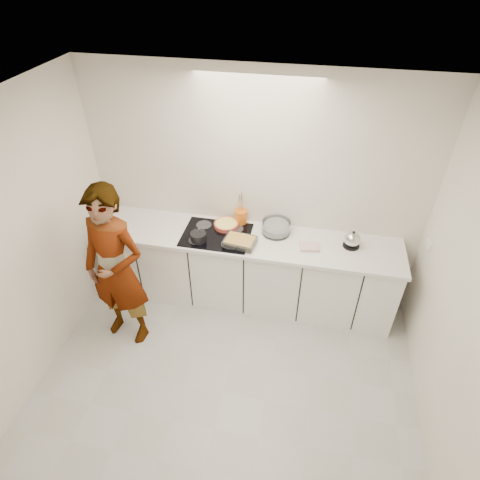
% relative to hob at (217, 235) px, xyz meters
% --- Properties ---
extents(floor, '(3.60, 3.20, 0.00)m').
position_rel_hob_xyz_m(floor, '(0.35, -1.26, -0.92)').
color(floor, '#B7B7B5').
rests_on(floor, ground).
extents(ceiling, '(3.60, 3.20, 0.00)m').
position_rel_hob_xyz_m(ceiling, '(0.35, -1.26, 1.68)').
color(ceiling, white).
rests_on(ceiling, wall_back).
extents(wall_back, '(3.60, 0.00, 2.60)m').
position_rel_hob_xyz_m(wall_back, '(0.35, 0.34, 0.38)').
color(wall_back, white).
rests_on(wall_back, ground).
extents(wall_left, '(0.00, 3.20, 2.60)m').
position_rel_hob_xyz_m(wall_left, '(-1.45, -1.26, 0.38)').
color(wall_left, white).
rests_on(wall_left, ground).
extents(wall_right, '(0.02, 3.20, 2.60)m').
position_rel_hob_xyz_m(wall_right, '(2.15, -1.24, 0.38)').
color(wall_right, white).
rests_on(wall_right, ground).
extents(base_cabinets, '(3.20, 0.58, 0.87)m').
position_rel_hob_xyz_m(base_cabinets, '(0.35, 0.02, -0.48)').
color(base_cabinets, white).
rests_on(base_cabinets, floor).
extents(countertop, '(3.24, 0.64, 0.04)m').
position_rel_hob_xyz_m(countertop, '(0.35, 0.02, -0.03)').
color(countertop, white).
rests_on(countertop, base_cabinets).
extents(hob, '(0.72, 0.54, 0.01)m').
position_rel_hob_xyz_m(hob, '(0.00, 0.00, 0.00)').
color(hob, black).
rests_on(hob, countertop).
extents(tart_dish, '(0.29, 0.29, 0.04)m').
position_rel_hob_xyz_m(tart_dish, '(0.07, 0.16, 0.03)').
color(tart_dish, '#C24737').
rests_on(tart_dish, hob).
extents(saucepan, '(0.22, 0.22, 0.16)m').
position_rel_hob_xyz_m(saucepan, '(-0.16, -0.14, 0.05)').
color(saucepan, black).
rests_on(saucepan, hob).
extents(baking_dish, '(0.35, 0.28, 0.06)m').
position_rel_hob_xyz_m(baking_dish, '(0.28, -0.11, 0.04)').
color(baking_dish, silver).
rests_on(baking_dish, hob).
extents(mixing_bowl, '(0.41, 0.41, 0.14)m').
position_rel_hob_xyz_m(mixing_bowl, '(0.62, 0.17, 0.06)').
color(mixing_bowl, silver).
rests_on(mixing_bowl, countertop).
extents(tea_towel, '(0.21, 0.17, 0.03)m').
position_rel_hob_xyz_m(tea_towel, '(0.99, -0.03, 0.01)').
color(tea_towel, white).
rests_on(tea_towel, countertop).
extents(kettle, '(0.19, 0.19, 0.19)m').
position_rel_hob_xyz_m(kettle, '(1.41, 0.09, 0.08)').
color(kettle, black).
rests_on(kettle, countertop).
extents(utensil_crock, '(0.17, 0.17, 0.17)m').
position_rel_hob_xyz_m(utensil_crock, '(0.21, 0.27, 0.08)').
color(utensil_crock, orange).
rests_on(utensil_crock, countertop).
extents(cook, '(0.72, 0.53, 1.81)m').
position_rel_hob_xyz_m(cook, '(-0.82, -0.73, -0.01)').
color(cook, white).
rests_on(cook, floor).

